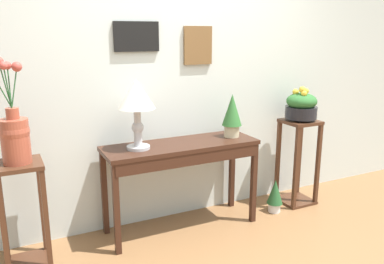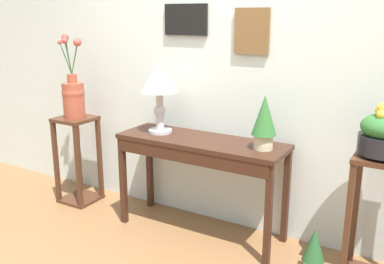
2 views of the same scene
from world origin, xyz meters
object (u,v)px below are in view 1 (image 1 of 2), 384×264
planter_bowl_wide_right (301,106)px  potted_plant_floor (275,195)px  flower_vase_tall_left (15,133)px  potted_plant_on_console (232,114)px  console_table (182,156)px  table_lamp (137,99)px  pedestal_stand_left (24,216)px  pedestal_stand_right (298,162)px

planter_bowl_wide_right → potted_plant_floor: 0.89m
flower_vase_tall_left → potted_plant_floor: size_ratio=2.24×
potted_plant_on_console → potted_plant_floor: (0.43, -0.11, -0.81)m
potted_plant_on_console → flower_vase_tall_left: flower_vase_tall_left is taller
console_table → potted_plant_floor: 1.06m
console_table → planter_bowl_wide_right: 1.31m
potted_plant_on_console → flower_vase_tall_left: 1.77m
console_table → table_lamp: table_lamp is taller
pedestal_stand_left → table_lamp: bearing=2.9°
potted_plant_on_console → planter_bowl_wide_right: (0.77, -0.02, 0.01)m
table_lamp → potted_plant_on_console: bearing=0.0°
flower_vase_tall_left → potted_plant_floor: (2.20, -0.07, -0.84)m
console_table → table_lamp: bearing=176.2°
potted_plant_floor → flower_vase_tall_left: bearing=178.2°
potted_plant_on_console → console_table: bearing=-177.1°
potted_plant_on_console → pedestal_stand_left: 1.86m
planter_bowl_wide_right → potted_plant_floor: (-0.34, -0.10, -0.82)m
flower_vase_tall_left → potted_plant_floor: flower_vase_tall_left is taller
potted_plant_on_console → potted_plant_floor: potted_plant_on_console is taller
pedestal_stand_left → potted_plant_floor: (2.20, -0.07, -0.22)m
console_table → flower_vase_tall_left: bearing=-179.1°
flower_vase_tall_left → table_lamp: bearing=2.8°
pedestal_stand_right → potted_plant_floor: 0.43m
table_lamp → pedestal_stand_right: bearing=-0.6°
flower_vase_tall_left → pedestal_stand_right: flower_vase_tall_left is taller
potted_plant_floor → potted_plant_on_console: bearing=165.2°
pedestal_stand_left → pedestal_stand_right: pedestal_stand_right is taller
table_lamp → flower_vase_tall_left: (-0.89, -0.04, -0.16)m
table_lamp → console_table: bearing=-3.8°
pedestal_stand_right → flower_vase_tall_left: bearing=-179.4°
pedestal_stand_left → console_table: bearing=0.9°
console_table → potted_plant_on_console: (0.50, 0.03, 0.31)m
pedestal_stand_left → planter_bowl_wide_right: bearing=0.6°
flower_vase_tall_left → console_table: bearing=0.9°
console_table → pedestal_stand_left: (-1.27, -0.02, -0.27)m
pedestal_stand_right → potted_plant_floor: bearing=-164.0°
pedestal_stand_right → console_table: bearing=-179.6°
potted_plant_on_console → pedestal_stand_left: bearing=-178.5°
pedestal_stand_left → flower_vase_tall_left: size_ratio=1.10×
flower_vase_tall_left → potted_plant_floor: bearing=-1.8°
potted_plant_on_console → pedestal_stand_right: potted_plant_on_console is taller
pedestal_stand_left → pedestal_stand_right: 2.54m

